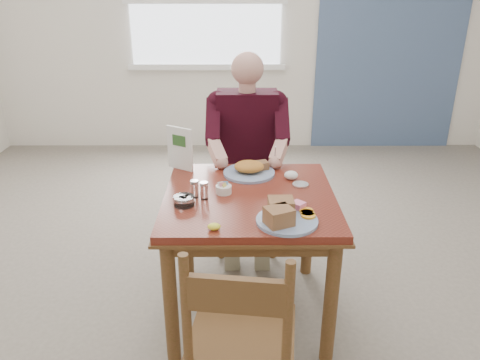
{
  "coord_description": "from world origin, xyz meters",
  "views": [
    {
      "loc": [
        -0.06,
        -2.24,
        1.79
      ],
      "look_at": [
        -0.05,
        0.0,
        0.83
      ],
      "focal_mm": 35.0,
      "sensor_mm": 36.0,
      "label": 1
    }
  ],
  "objects_px": {
    "chair_far": "(247,182)",
    "far_plate": "(250,169)",
    "table": "(249,213)",
    "chair_near": "(241,341)",
    "near_plate": "(284,215)",
    "diner": "(247,141)"
  },
  "relations": [
    {
      "from": "chair_far",
      "to": "near_plate",
      "type": "distance_m",
      "value": 1.15
    },
    {
      "from": "near_plate",
      "to": "far_plate",
      "type": "height_order",
      "value": "near_plate"
    },
    {
      "from": "table",
      "to": "chair_far",
      "type": "relative_size",
      "value": 0.97
    },
    {
      "from": "near_plate",
      "to": "far_plate",
      "type": "distance_m",
      "value": 0.61
    },
    {
      "from": "chair_near",
      "to": "far_plate",
      "type": "relative_size",
      "value": 2.53
    },
    {
      "from": "table",
      "to": "diner",
      "type": "xyz_separation_m",
      "value": [
        0.0,
        0.71,
        0.17
      ]
    },
    {
      "from": "chair_far",
      "to": "far_plate",
      "type": "xyz_separation_m",
      "value": [
        0.01,
        -0.51,
        0.3
      ]
    },
    {
      "from": "chair_near",
      "to": "diner",
      "type": "xyz_separation_m",
      "value": [
        0.05,
        1.5,
        0.33
      ]
    },
    {
      "from": "chair_far",
      "to": "chair_near",
      "type": "relative_size",
      "value": 1.0
    },
    {
      "from": "chair_near",
      "to": "chair_far",
      "type": "bearing_deg",
      "value": 88.18
    },
    {
      "from": "table",
      "to": "chair_far",
      "type": "xyz_separation_m",
      "value": [
        0.0,
        0.8,
        -0.16
      ]
    },
    {
      "from": "diner",
      "to": "near_plate",
      "type": "relative_size",
      "value": 3.84
    },
    {
      "from": "table",
      "to": "near_plate",
      "type": "bearing_deg",
      "value": -63.21
    },
    {
      "from": "far_plate",
      "to": "chair_far",
      "type": "bearing_deg",
      "value": 91.03
    },
    {
      "from": "diner",
      "to": "near_plate",
      "type": "height_order",
      "value": "diner"
    },
    {
      "from": "diner",
      "to": "near_plate",
      "type": "xyz_separation_m",
      "value": [
        0.15,
        -1.01,
        -0.02
      ]
    },
    {
      "from": "chair_near",
      "to": "near_plate",
      "type": "height_order",
      "value": "chair_near"
    },
    {
      "from": "chair_far",
      "to": "chair_near",
      "type": "xyz_separation_m",
      "value": [
        -0.05,
        -1.59,
        0.0
      ]
    },
    {
      "from": "table",
      "to": "far_plate",
      "type": "xyz_separation_m",
      "value": [
        0.01,
        0.28,
        0.14
      ]
    },
    {
      "from": "near_plate",
      "to": "diner",
      "type": "bearing_deg",
      "value": 98.66
    },
    {
      "from": "chair_far",
      "to": "diner",
      "type": "distance_m",
      "value": 0.34
    },
    {
      "from": "chair_far",
      "to": "far_plate",
      "type": "height_order",
      "value": "chair_far"
    }
  ]
}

